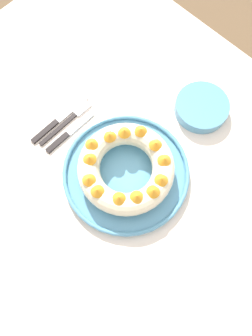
{
  "coord_description": "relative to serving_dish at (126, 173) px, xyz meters",
  "views": [
    {
      "loc": [
        0.18,
        -0.22,
        1.65
      ],
      "look_at": [
        -0.02,
        -0.01,
        0.82
      ],
      "focal_mm": 35.0,
      "sensor_mm": 36.0,
      "label": 1
    }
  ],
  "objects": [
    {
      "name": "side_bowl",
      "position": [
        0.02,
        0.31,
        0.01
      ],
      "size": [
        0.16,
        0.16,
        0.04
      ],
      "primitive_type": "cylinder",
      "color": "#518EB2",
      "rests_on": "dining_table"
    },
    {
      "name": "bundt_cake",
      "position": [
        -0.0,
        -0.0,
        0.04
      ],
      "size": [
        0.26,
        0.26,
        0.08
      ],
      "color": "beige",
      "rests_on": "serving_dish"
    },
    {
      "name": "fork",
      "position": [
        -0.24,
        0.0,
        -0.01
      ],
      "size": [
        0.02,
        0.2,
        0.01
      ],
      "rotation": [
        0.0,
        0.0,
        0.03
      ],
      "color": "black",
      "rests_on": "dining_table"
    },
    {
      "name": "serving_knife",
      "position": [
        -0.26,
        -0.03,
        -0.01
      ],
      "size": [
        0.02,
        0.22,
        0.01
      ],
      "rotation": [
        0.0,
        0.0,
        0.1
      ],
      "color": "black",
      "rests_on": "dining_table"
    },
    {
      "name": "dining_table",
      "position": [
        0.02,
        0.01,
        -0.1
      ],
      "size": [
        1.48,
        1.11,
        0.77
      ],
      "color": "beige",
      "rests_on": "ground_plane"
    },
    {
      "name": "serving_dish",
      "position": [
        0.0,
        0.0,
        0.0
      ],
      "size": [
        0.36,
        0.36,
        0.03
      ],
      "color": "#518EB2",
      "rests_on": "dining_table"
    },
    {
      "name": "ground_plane",
      "position": [
        0.02,
        0.01,
        -0.78
      ],
      "size": [
        8.0,
        8.0,
        0.0
      ],
      "primitive_type": "plane",
      "color": "brown"
    },
    {
      "name": "cake_knife",
      "position": [
        -0.21,
        -0.03,
        -0.01
      ],
      "size": [
        0.02,
        0.18,
        0.01
      ],
      "rotation": [
        0.0,
        0.0,
        0.04
      ],
      "color": "black",
      "rests_on": "dining_table"
    }
  ]
}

